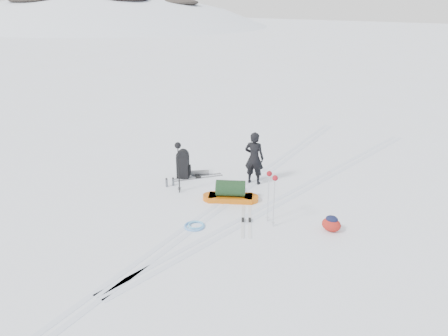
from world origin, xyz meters
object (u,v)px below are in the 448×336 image
Objects in this scene: skier at (254,158)px; pulk_sled at (231,193)px; ski_poles_black at (178,152)px; expedition_rucksack at (185,165)px.

pulk_sled is (0.11, -1.44, -0.59)m from skier.
pulk_sled is 1.90m from ski_poles_black.
expedition_rucksack is (-2.01, -0.85, -0.38)m from skier.
expedition_rucksack reaches higher than pulk_sled.
skier is at bearing 64.32° from pulk_sled.
skier is 1.03× the size of pulk_sled.
pulk_sled is at bearing 80.54° from skier.
skier is 1.06× the size of ski_poles_black.
ski_poles_black is (-1.56, -0.37, 1.03)m from pulk_sled.
expedition_rucksack is at bearing 119.78° from ski_poles_black.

